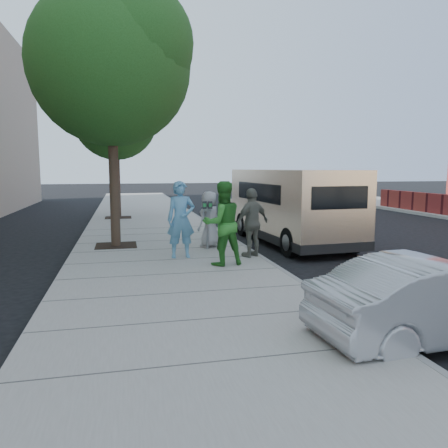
{
  "coord_description": "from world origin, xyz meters",
  "views": [
    {
      "loc": [
        -2.06,
        -10.87,
        2.46
      ],
      "look_at": [
        0.32,
        -0.61,
        1.1
      ],
      "focal_mm": 35.0,
      "sensor_mm": 36.0,
      "label": 1
    }
  ],
  "objects_px": {
    "person_gray_shirt": "(209,219)",
    "person_striped_polo": "(252,223)",
    "tree_far": "(116,114)",
    "person_green_shirt": "(222,223)",
    "parking_meter": "(207,215)",
    "person_officer": "(181,220)",
    "tree_near": "(112,58)",
    "van": "(290,204)",
    "sedan": "(439,299)"
  },
  "relations": [
    {
      "from": "person_striped_polo",
      "to": "parking_meter",
      "type": "bearing_deg",
      "value": -80.75
    },
    {
      "from": "person_green_shirt",
      "to": "person_gray_shirt",
      "type": "xyz_separation_m",
      "value": [
        0.15,
        2.38,
        -0.18
      ]
    },
    {
      "from": "person_gray_shirt",
      "to": "person_striped_polo",
      "type": "xyz_separation_m",
      "value": [
        0.82,
        -1.61,
        0.08
      ]
    },
    {
      "from": "tree_far",
      "to": "person_officer",
      "type": "bearing_deg",
      "value": -80.53
    },
    {
      "from": "parking_meter",
      "to": "person_gray_shirt",
      "type": "xyz_separation_m",
      "value": [
        0.12,
        0.31,
        -0.17
      ]
    },
    {
      "from": "van",
      "to": "tree_far",
      "type": "bearing_deg",
      "value": 122.92
    },
    {
      "from": "parking_meter",
      "to": "tree_far",
      "type": "bearing_deg",
      "value": 109.88
    },
    {
      "from": "parking_meter",
      "to": "person_striped_polo",
      "type": "height_order",
      "value": "person_striped_polo"
    },
    {
      "from": "person_gray_shirt",
      "to": "van",
      "type": "bearing_deg",
      "value": 159.19
    },
    {
      "from": "tree_near",
      "to": "person_green_shirt",
      "type": "distance_m",
      "value": 6.01
    },
    {
      "from": "tree_far",
      "to": "person_officer",
      "type": "xyz_separation_m",
      "value": [
        1.63,
        -9.78,
        -3.74
      ]
    },
    {
      "from": "tree_near",
      "to": "person_officer",
      "type": "height_order",
      "value": "tree_near"
    },
    {
      "from": "van",
      "to": "person_officer",
      "type": "height_order",
      "value": "van"
    },
    {
      "from": "van",
      "to": "person_officer",
      "type": "relative_size",
      "value": 3.33
    },
    {
      "from": "tree_near",
      "to": "van",
      "type": "bearing_deg",
      "value": 1.03
    },
    {
      "from": "tree_far",
      "to": "van",
      "type": "relative_size",
      "value": 0.99
    },
    {
      "from": "person_striped_polo",
      "to": "sedan",
      "type": "bearing_deg",
      "value": 74.05
    },
    {
      "from": "tree_far",
      "to": "person_green_shirt",
      "type": "relative_size",
      "value": 3.25
    },
    {
      "from": "person_gray_shirt",
      "to": "person_striped_polo",
      "type": "relative_size",
      "value": 0.91
    },
    {
      "from": "van",
      "to": "person_green_shirt",
      "type": "relative_size",
      "value": 3.29
    },
    {
      "from": "person_officer",
      "to": "person_striped_polo",
      "type": "distance_m",
      "value": 1.85
    },
    {
      "from": "tree_near",
      "to": "person_striped_polo",
      "type": "bearing_deg",
      "value": -35.75
    },
    {
      "from": "person_officer",
      "to": "person_green_shirt",
      "type": "relative_size",
      "value": 0.99
    },
    {
      "from": "van",
      "to": "person_green_shirt",
      "type": "distance_m",
      "value": 4.52
    },
    {
      "from": "sedan",
      "to": "person_gray_shirt",
      "type": "bearing_deg",
      "value": 10.35
    },
    {
      "from": "tree_near",
      "to": "van",
      "type": "distance_m",
      "value": 6.97
    },
    {
      "from": "parking_meter",
      "to": "van",
      "type": "relative_size",
      "value": 0.21
    },
    {
      "from": "person_gray_shirt",
      "to": "person_green_shirt",
      "type": "bearing_deg",
      "value": 46.69
    },
    {
      "from": "person_officer",
      "to": "sedan",
      "type": "bearing_deg",
      "value": -63.99
    },
    {
      "from": "tree_far",
      "to": "person_green_shirt",
      "type": "distance_m",
      "value": 11.75
    },
    {
      "from": "tree_near",
      "to": "person_gray_shirt",
      "type": "xyz_separation_m",
      "value": [
        2.64,
        -0.88,
        -4.58
      ]
    },
    {
      "from": "tree_near",
      "to": "parking_meter",
      "type": "height_order",
      "value": "tree_near"
    },
    {
      "from": "tree_near",
      "to": "person_striped_polo",
      "type": "relative_size",
      "value": 4.2
    },
    {
      "from": "person_green_shirt",
      "to": "person_officer",
      "type": "bearing_deg",
      "value": -61.58
    },
    {
      "from": "tree_far",
      "to": "person_striped_polo",
      "type": "distance_m",
      "value": 11.33
    },
    {
      "from": "tree_near",
      "to": "parking_meter",
      "type": "relative_size",
      "value": 5.49
    },
    {
      "from": "tree_near",
      "to": "van",
      "type": "relative_size",
      "value": 1.14
    },
    {
      "from": "sedan",
      "to": "person_green_shirt",
      "type": "distance_m",
      "value": 5.31
    },
    {
      "from": "sedan",
      "to": "tree_far",
      "type": "bearing_deg",
      "value": 11.89
    },
    {
      "from": "tree_near",
      "to": "sedan",
      "type": "height_order",
      "value": "tree_near"
    },
    {
      "from": "van",
      "to": "person_officer",
      "type": "distance_m",
      "value": 4.49
    },
    {
      "from": "sedan",
      "to": "person_officer",
      "type": "bearing_deg",
      "value": 21.65
    },
    {
      "from": "parking_meter",
      "to": "sedan",
      "type": "bearing_deg",
      "value": -70.14
    },
    {
      "from": "parking_meter",
      "to": "person_officer",
      "type": "height_order",
      "value": "person_officer"
    },
    {
      "from": "person_green_shirt",
      "to": "tree_near",
      "type": "bearing_deg",
      "value": -62.39
    },
    {
      "from": "sedan",
      "to": "person_officer",
      "type": "distance_m",
      "value": 6.64
    },
    {
      "from": "sedan",
      "to": "parking_meter",
      "type": "bearing_deg",
      "value": 11.88
    },
    {
      "from": "person_striped_polo",
      "to": "person_gray_shirt",
      "type": "bearing_deg",
      "value": -89.54
    },
    {
      "from": "van",
      "to": "person_green_shirt",
      "type": "xyz_separation_m",
      "value": [
        -3.02,
        -3.36,
        -0.12
      ]
    },
    {
      "from": "tree_near",
      "to": "person_gray_shirt",
      "type": "relative_size",
      "value": 4.6
    }
  ]
}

